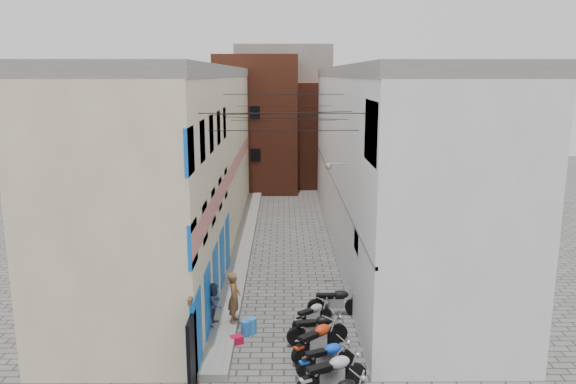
{
  "coord_description": "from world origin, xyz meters",
  "views": [
    {
      "loc": [
        0.0,
        -14.55,
        8.62
      ],
      "look_at": [
        0.21,
        12.18,
        3.0
      ],
      "focal_mm": 35.0,
      "sensor_mm": 36.0,
      "label": 1
    }
  ],
  "objects_px": {
    "motorcycle_f": "(312,314)",
    "person_a": "(234,297)",
    "motorcycle_g": "(335,300)",
    "water_jug_far": "(252,325)",
    "motorcycle_d": "(317,338)",
    "red_crate": "(236,340)",
    "person_b": "(215,304)",
    "motorcycle_b": "(332,372)",
    "motorcycle_c": "(327,356)",
    "water_jug_near": "(246,328)",
    "motorcycle_e": "(317,327)"
  },
  "relations": [
    {
      "from": "motorcycle_b",
      "to": "red_crate",
      "type": "xyz_separation_m",
      "value": [
        -2.87,
        2.92,
        -0.5
      ]
    },
    {
      "from": "motorcycle_b",
      "to": "person_a",
      "type": "relative_size",
      "value": 1.23
    },
    {
      "from": "person_a",
      "to": "person_b",
      "type": "xyz_separation_m",
      "value": [
        -0.65,
        -0.17,
        -0.16
      ]
    },
    {
      "from": "red_crate",
      "to": "person_a",
      "type": "bearing_deg",
      "value": 97.66
    },
    {
      "from": "motorcycle_c",
      "to": "motorcycle_d",
      "type": "distance_m",
      "value": 1.07
    },
    {
      "from": "motorcycle_b",
      "to": "motorcycle_c",
      "type": "relative_size",
      "value": 1.14
    },
    {
      "from": "motorcycle_f",
      "to": "water_jug_far",
      "type": "distance_m",
      "value": 2.14
    },
    {
      "from": "motorcycle_b",
      "to": "motorcycle_g",
      "type": "bearing_deg",
      "value": 148.46
    },
    {
      "from": "motorcycle_e",
      "to": "motorcycle_d",
      "type": "bearing_deg",
      "value": -14.4
    },
    {
      "from": "motorcycle_d",
      "to": "motorcycle_f",
      "type": "relative_size",
      "value": 1.2
    },
    {
      "from": "motorcycle_c",
      "to": "red_crate",
      "type": "xyz_separation_m",
      "value": [
        -2.8,
        1.9,
        -0.42
      ]
    },
    {
      "from": "person_a",
      "to": "red_crate",
      "type": "xyz_separation_m",
      "value": [
        0.15,
        -1.11,
        -1.01
      ]
    },
    {
      "from": "motorcycle_d",
      "to": "person_b",
      "type": "bearing_deg",
      "value": -159.89
    },
    {
      "from": "motorcycle_b",
      "to": "red_crate",
      "type": "bearing_deg",
      "value": -160.99
    },
    {
      "from": "motorcycle_c",
      "to": "person_a",
      "type": "bearing_deg",
      "value": -158.96
    },
    {
      "from": "motorcycle_f",
      "to": "person_a",
      "type": "xyz_separation_m",
      "value": [
        -2.69,
        -0.05,
        0.64
      ]
    },
    {
      "from": "motorcycle_g",
      "to": "water_jug_far",
      "type": "relative_size",
      "value": 3.68
    },
    {
      "from": "motorcycle_b",
      "to": "person_b",
      "type": "distance_m",
      "value": 5.34
    },
    {
      "from": "motorcycle_e",
      "to": "water_jug_near",
      "type": "relative_size",
      "value": 3.91
    },
    {
      "from": "motorcycle_e",
      "to": "red_crate",
      "type": "xyz_separation_m",
      "value": [
        -2.64,
        0.06,
        -0.46
      ]
    },
    {
      "from": "motorcycle_g",
      "to": "water_jug_near",
      "type": "distance_m",
      "value": 3.53
    },
    {
      "from": "person_b",
      "to": "motorcycle_f",
      "type": "bearing_deg",
      "value": -70.36
    },
    {
      "from": "motorcycle_f",
      "to": "motorcycle_g",
      "type": "xyz_separation_m",
      "value": [
        0.87,
        1.0,
        0.08
      ]
    },
    {
      "from": "motorcycle_e",
      "to": "motorcycle_f",
      "type": "height_order",
      "value": "motorcycle_e"
    },
    {
      "from": "motorcycle_g",
      "to": "motorcycle_c",
      "type": "bearing_deg",
      "value": -9.84
    },
    {
      "from": "motorcycle_d",
      "to": "person_a",
      "type": "relative_size",
      "value": 1.17
    },
    {
      "from": "red_crate",
      "to": "motorcycle_g",
      "type": "bearing_deg",
      "value": 32.51
    },
    {
      "from": "motorcycle_b",
      "to": "motorcycle_e",
      "type": "distance_m",
      "value": 2.86
    },
    {
      "from": "motorcycle_b",
      "to": "red_crate",
      "type": "distance_m",
      "value": 4.12
    },
    {
      "from": "motorcycle_d",
      "to": "person_a",
      "type": "height_order",
      "value": "person_a"
    },
    {
      "from": "motorcycle_c",
      "to": "red_crate",
      "type": "height_order",
      "value": "motorcycle_c"
    },
    {
      "from": "motorcycle_b",
      "to": "person_a",
      "type": "bearing_deg",
      "value": -168.69
    },
    {
      "from": "motorcycle_g",
      "to": "water_jug_far",
      "type": "xyz_separation_m",
      "value": [
        -2.95,
        -1.42,
        -0.31
      ]
    },
    {
      "from": "person_b",
      "to": "red_crate",
      "type": "bearing_deg",
      "value": -124.0
    },
    {
      "from": "water_jug_near",
      "to": "person_b",
      "type": "bearing_deg",
      "value": 161.69
    },
    {
      "from": "motorcycle_e",
      "to": "red_crate",
      "type": "distance_m",
      "value": 2.68
    },
    {
      "from": "water_jug_far",
      "to": "motorcycle_b",
      "type": "bearing_deg",
      "value": -56.58
    },
    {
      "from": "motorcycle_e",
      "to": "water_jug_near",
      "type": "distance_m",
      "value": 2.48
    },
    {
      "from": "motorcycle_d",
      "to": "person_a",
      "type": "xyz_separation_m",
      "value": [
        -2.73,
        1.97,
        0.54
      ]
    },
    {
      "from": "person_a",
      "to": "red_crate",
      "type": "distance_m",
      "value": 1.51
    },
    {
      "from": "motorcycle_c",
      "to": "water_jug_near",
      "type": "xyz_separation_m",
      "value": [
        -2.53,
        2.5,
        -0.29
      ]
    },
    {
      "from": "person_b",
      "to": "red_crate",
      "type": "relative_size",
      "value": 3.54
    },
    {
      "from": "motorcycle_b",
      "to": "motorcycle_f",
      "type": "distance_m",
      "value": 4.1
    },
    {
      "from": "motorcycle_d",
      "to": "red_crate",
      "type": "xyz_separation_m",
      "value": [
        -2.58,
        0.86,
        -0.47
      ]
    },
    {
      "from": "person_a",
      "to": "red_crate",
      "type": "relative_size",
      "value": 4.3
    },
    {
      "from": "motorcycle_f",
      "to": "water_jug_far",
      "type": "bearing_deg",
      "value": -116.63
    },
    {
      "from": "motorcycle_g",
      "to": "person_b",
      "type": "xyz_separation_m",
      "value": [
        -4.21,
        -1.22,
        0.4
      ]
    },
    {
      "from": "motorcycle_c",
      "to": "motorcycle_g",
      "type": "distance_m",
      "value": 4.12
    },
    {
      "from": "motorcycle_b",
      "to": "person_b",
      "type": "bearing_deg",
      "value": -162.01
    },
    {
      "from": "motorcycle_f",
      "to": "water_jug_near",
      "type": "relative_size",
      "value": 3.33
    }
  ]
}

